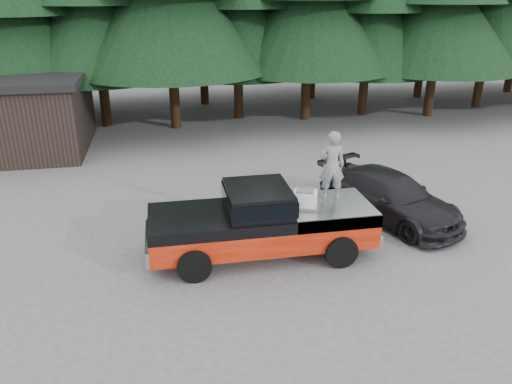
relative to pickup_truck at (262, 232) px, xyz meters
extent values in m
plane|color=#4B4B4D|center=(-0.68, -0.66, -0.67)|extent=(120.00, 120.00, 0.00)
cube|color=black|center=(-0.10, 0.00, 0.96)|extent=(1.66, 1.90, 0.59)
cube|color=silver|center=(1.12, -0.11, 0.87)|extent=(0.74, 0.68, 0.41)
imported|color=slate|center=(1.94, 0.29, 1.61)|extent=(0.73, 0.52, 1.88)
imported|color=black|center=(4.29, 1.53, 0.04)|extent=(3.77, 5.26, 1.41)
camera|label=1|loc=(-2.36, -11.51, 5.89)|focal=35.00mm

